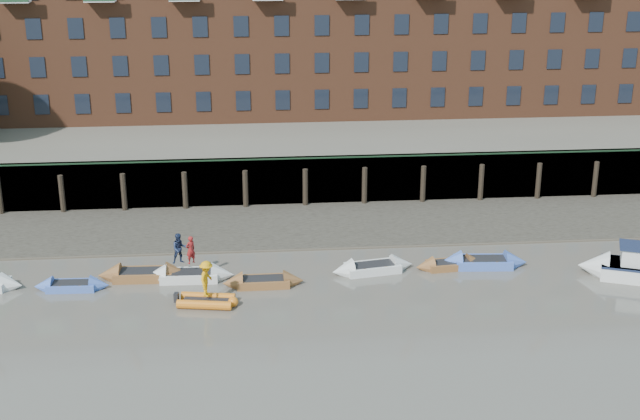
{
  "coord_description": "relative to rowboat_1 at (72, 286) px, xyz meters",
  "views": [
    {
      "loc": [
        -1.85,
        -34.71,
        20.07
      ],
      "look_at": [
        2.15,
        12.0,
        3.2
      ],
      "focal_mm": 50.0,
      "sensor_mm": 36.0,
      "label": 1
    }
  ],
  "objects": [
    {
      "name": "person_rib_crew",
      "position": [
        7.29,
        -2.45,
        1.24
      ],
      "size": [
        1.01,
        1.37,
        1.89
      ],
      "primitive_type": "imported",
      "rotation": [
        0.0,
        0.0,
        1.3
      ],
      "color": "orange",
      "rests_on": "rib_tender"
    },
    {
      "name": "motor_launch",
      "position": [
        30.14,
        -1.05,
        0.43
      ],
      "size": [
        6.33,
        4.04,
        2.49
      ],
      "rotation": [
        0.0,
        0.0,
        2.77
      ],
      "color": "silver",
      "rests_on": "ground"
    },
    {
      "name": "rowboat_1",
      "position": [
        0.0,
        0.0,
        0.0
      ],
      "size": [
        4.0,
        1.28,
        1.15
      ],
      "rotation": [
        0.0,
        0.0,
        -0.03
      ],
      "color": "#4466C0",
      "rests_on": "ground"
    },
    {
      "name": "person_rower_a",
      "position": [
        6.33,
        0.79,
        1.53
      ],
      "size": [
        0.68,
        0.65,
        1.57
      ],
      "primitive_type": "imported",
      "rotation": [
        0.0,
        0.0,
        3.8
      ],
      "color": "maroon",
      "rests_on": "rowboat_3"
    },
    {
      "name": "ground",
      "position": [
        11.36,
        -9.52,
        -0.2
      ],
      "size": [
        220.0,
        220.0,
        0.0
      ],
      "primitive_type": "plane",
      "color": "#5C584F",
      "rests_on": "ground"
    },
    {
      "name": "rowboat_4",
      "position": [
        10.2,
        -0.41,
        0.02
      ],
      "size": [
        4.38,
        1.31,
        1.27
      ],
      "rotation": [
        0.0,
        0.0,
        0.01
      ],
      "color": "brown",
      "rests_on": "ground"
    },
    {
      "name": "rowboat_7",
      "position": [
        22.65,
        1.13,
        0.05
      ],
      "size": [
        5.05,
        1.78,
        1.44
      ],
      "rotation": [
        0.0,
        0.0,
        -0.07
      ],
      "color": "#4466C0",
      "rests_on": "ground"
    },
    {
      "name": "bank_terrace",
      "position": [
        11.36,
        26.48,
        1.4
      ],
      "size": [
        110.0,
        28.0,
        3.2
      ],
      "primitive_type": "cube",
      "color": "#5E594D",
      "rests_on": "ground"
    },
    {
      "name": "foreshore",
      "position": [
        11.36,
        8.48,
        -0.2
      ],
      "size": [
        110.0,
        8.0,
        0.5
      ],
      "primitive_type": "cube",
      "color": "#3D382F",
      "rests_on": "ground"
    },
    {
      "name": "rowboat_5",
      "position": [
        16.33,
        0.92,
        0.04
      ],
      "size": [
        4.84,
        2.15,
        1.36
      ],
      "rotation": [
        0.0,
        0.0,
        0.17
      ],
      "color": "silver",
      "rests_on": "ground"
    },
    {
      "name": "mud_band",
      "position": [
        11.36,
        5.08,
        -0.2
      ],
      "size": [
        110.0,
        1.6,
        0.1
      ],
      "primitive_type": "cube",
      "color": "#4C4336",
      "rests_on": "ground"
    },
    {
      "name": "rowboat_3",
      "position": [
        6.2,
        0.71,
        0.04
      ],
      "size": [
        4.88,
        1.52,
        1.41
      ],
      "rotation": [
        0.0,
        0.0,
        -0.02
      ],
      "color": "silver",
      "rests_on": "ground"
    },
    {
      "name": "person_rower_b",
      "position": [
        5.73,
        0.87,
        1.6
      ],
      "size": [
        0.97,
        0.84,
        1.71
      ],
      "primitive_type": "imported",
      "rotation": [
        0.0,
        0.0,
        0.27
      ],
      "color": "#19233F",
      "rests_on": "rowboat_3"
    },
    {
      "name": "rib_tender",
      "position": [
        7.35,
        -2.54,
        0.03
      ],
      "size": [
        3.15,
        1.9,
        0.53
      ],
      "rotation": [
        0.0,
        0.0,
        -0.17
      ],
      "color": "orange",
      "rests_on": "ground"
    },
    {
      "name": "rowboat_6",
      "position": [
        20.75,
        1.07,
        0.0
      ],
      "size": [
        4.11,
        1.6,
        1.16
      ],
      "rotation": [
        0.0,
        0.0,
        0.11
      ],
      "color": "brown",
      "rests_on": "ground"
    },
    {
      "name": "rowboat_2",
      "position": [
        3.69,
        1.04,
        0.05
      ],
      "size": [
        5.0,
        1.59,
        1.44
      ],
      "rotation": [
        0.0,
        0.0,
        -0.03
      ],
      "color": "brown",
      "rests_on": "ground"
    },
    {
      "name": "river_wall",
      "position": [
        11.36,
        12.86,
        1.39
      ],
      "size": [
        110.0,
        1.23,
        3.3
      ],
      "color": "#2D2A26",
      "rests_on": "ground"
    }
  ]
}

